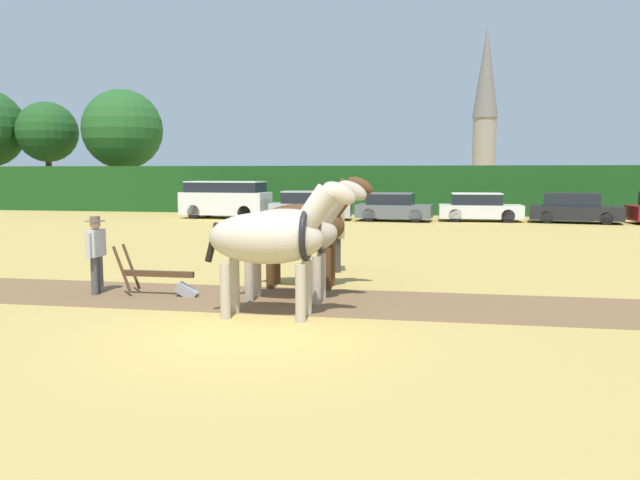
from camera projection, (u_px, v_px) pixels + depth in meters
The scene contains 17 objects.
ground_plane at pixel (248, 333), 9.81m from camera, with size 240.00×240.00×0.00m, color tan.
plowed_furrow_strip at pixel (39, 291), 13.27m from camera, with size 35.98×2.62×0.01m, color brown.
hedgerow at pixel (388, 190), 37.54m from camera, with size 73.22×1.49×2.91m, color #194719.
tree_left at pixel (47, 132), 46.41m from camera, with size 4.46×4.46×7.74m.
tree_center_left at pixel (123, 130), 44.28m from camera, with size 5.64×5.64×8.37m.
church_spire at pixel (485, 106), 77.64m from camera, with size 3.17×3.17×20.58m.
draft_horse_lead_left at pixel (272, 238), 10.72m from camera, with size 2.73×0.95×2.44m.
draft_horse_lead_right at pixel (291, 232), 12.16m from camera, with size 2.77×1.00×2.44m.
draft_horse_trail_left at pixel (306, 225), 13.58m from camera, with size 2.69×1.04×2.50m.
plow at pixel (164, 280), 12.74m from camera, with size 1.74×0.46×1.13m.
farmer_at_plow at pixel (96, 249), 12.86m from camera, with size 0.40×0.64×1.62m.
farmer_beside_team at pixel (335, 230), 15.72m from camera, with size 0.51×0.52×1.79m.
parked_van at pixel (226, 199), 34.24m from camera, with size 4.88×2.38×2.03m.
parked_car_left at pixel (310, 206), 33.08m from camera, with size 4.40×2.06×1.53m.
parked_car_center_left at pixel (393, 207), 32.21m from camera, with size 3.97×2.06×1.46m.
parked_car_center at pixel (479, 208), 32.07m from camera, with size 4.21×1.83×1.46m.
parked_car_center_right at pixel (574, 209), 31.02m from camera, with size 4.55×2.35×1.49m.
Camera 1 is at (2.88, -9.22, 2.52)m, focal length 35.00 mm.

